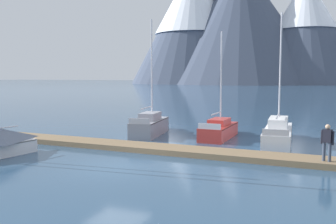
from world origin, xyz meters
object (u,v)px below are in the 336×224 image
at_px(sailboat_far_berth, 278,133).
at_px(person_on_dock, 327,140).
at_px(sailboat_mid_dock_port, 152,125).
at_px(sailboat_mid_dock_starboard, 221,129).

height_order(sailboat_far_berth, person_on_dock, sailboat_far_berth).
bearing_deg(sailboat_far_berth, sailboat_mid_dock_port, 178.32).
height_order(sailboat_mid_dock_port, sailboat_mid_dock_starboard, sailboat_mid_dock_port).
distance_m(sailboat_mid_dock_port, sailboat_far_berth, 8.81).
xyz_separation_m(sailboat_mid_dock_starboard, sailboat_far_berth, (3.88, -0.78, 0.09)).
bearing_deg(sailboat_mid_dock_port, sailboat_far_berth, -1.68).
bearing_deg(sailboat_mid_dock_starboard, sailboat_mid_dock_port, -173.91).
xyz_separation_m(sailboat_mid_dock_starboard, person_on_dock, (6.65, -6.53, 0.71)).
bearing_deg(person_on_dock, sailboat_mid_dock_port, 152.56).
xyz_separation_m(sailboat_mid_dock_port, sailboat_far_berth, (8.81, -0.26, -0.02)).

